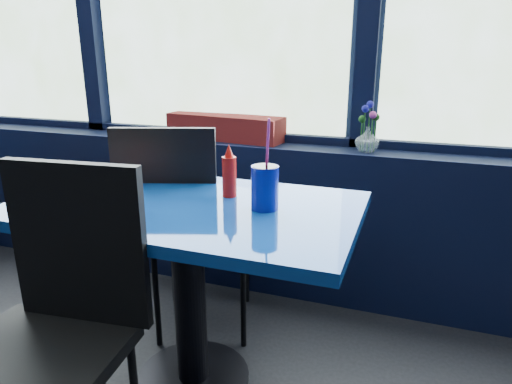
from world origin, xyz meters
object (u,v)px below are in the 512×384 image
Objects in this scene: chair_near_front at (51,319)px; chair_near_back at (189,218)px; flower_vase at (367,137)px; ketchup_bottle at (229,174)px; near_table at (187,251)px; soda_cup at (265,187)px; planter_box at (225,127)px; food_basket at (92,197)px.

chair_near_front is 0.82m from chair_near_back.
flower_vase is 1.22× the size of ketchup_bottle.
near_table is 0.38m from soda_cup.
ketchup_bottle is at bearing 46.55° from near_table.
soda_cup reaches higher than chair_near_back.
flower_vase is (0.68, 0.50, 0.31)m from chair_near_back.
chair_near_front is 1.00× the size of chair_near_back.
chair_near_back is 1.50× the size of planter_box.
chair_near_back is at bearing 144.78° from ketchup_bottle.
ketchup_bottle is at bearing -58.37° from planter_box.
near_table is 6.20× the size of ketchup_bottle.
flower_vase is at bearing 50.94° from food_basket.
flower_vase is at bearing -162.08° from chair_near_back.
near_table is at bearing 29.80° from food_basket.
soda_cup is at bearing -51.82° from planter_box.
chair_near_back is 0.54m from food_basket.
food_basket is 0.47m from ketchup_bottle.
chair_near_back is 3.11× the size of food_basket.
chair_near_back is 0.91m from flower_vase.
chair_near_front reaches higher than chair_near_back.
chair_near_front is 3.11× the size of food_basket.
planter_box reaches higher than near_table.
chair_near_back is (-0.16, 0.32, -0.01)m from near_table.
flower_vase is (0.68, 1.33, 0.31)m from chair_near_front.
chair_near_back is at bearing -143.61° from flower_vase.
soda_cup is (0.51, -0.86, -0.04)m from planter_box.
near_table is 0.38m from food_basket.
chair_near_front is at bearing -128.80° from soda_cup.
ketchup_bottle is (0.35, -0.77, -0.03)m from planter_box.
chair_near_back reaches higher than planter_box.
chair_near_front is at bearing -117.06° from flower_vase.
flower_vase is 1.26m from food_basket.
planter_box is at bearing 104.46° from near_table.
near_table is 1.85× the size of planter_box.
planter_box is (-0.07, 0.57, 0.31)m from chair_near_back.
near_table is at bearing -68.22° from planter_box.
flower_vase is at bearing 56.92° from chair_near_front.
flower_vase is 0.82m from soda_cup.
near_table is 1.02m from flower_vase.
planter_box is 2.08× the size of soda_cup.
ketchup_bottle is (0.12, 0.12, 0.27)m from near_table.
soda_cup reaches higher than near_table.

